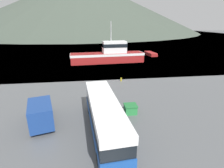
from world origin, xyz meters
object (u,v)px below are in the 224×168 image
storage_bin (130,109)px  small_boat (151,54)px  delivery_van (41,112)px  fishing_boat (109,55)px  tour_bus (104,114)px

storage_bin → small_boat: 38.18m
delivery_van → storage_bin: 9.61m
delivery_van → fishing_boat: fishing_boat is taller
delivery_van → fishing_boat: size_ratio=0.30×
delivery_van → storage_bin: bearing=-8.6°
storage_bin → small_boat: bearing=67.2°
small_boat → tour_bus: bearing=60.2°
tour_bus → fishing_boat: fishing_boat is taller
storage_bin → small_boat: (14.77, 35.21, -0.06)m
storage_bin → fishing_boat: bearing=88.6°
fishing_boat → storage_bin: bearing=174.5°
tour_bus → delivery_van: (-6.24, 2.16, -0.50)m
tour_bus → delivery_van: bearing=156.3°
delivery_van → tour_bus: bearing=-33.7°
tour_bus → fishing_boat: bearing=78.0°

